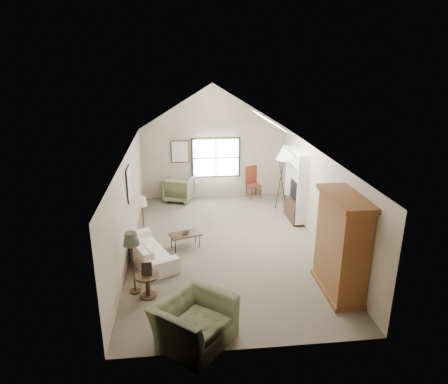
{
  "coord_description": "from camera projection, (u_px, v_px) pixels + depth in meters",
  "views": [
    {
      "loc": [
        -1.09,
        -9.63,
        4.89
      ],
      "look_at": [
        0.0,
        0.4,
        1.4
      ],
      "focal_mm": 32.0,
      "sensor_mm": 36.0,
      "label": 1
    }
  ],
  "objects": [
    {
      "name": "tv_panel",
      "position": [
        295.0,
        191.0,
        12.2
      ],
      "size": [
        0.05,
        0.9,
        0.55
      ],
      "primitive_type": "cube",
      "color": "black",
      "rests_on": "media_console"
    },
    {
      "name": "side_chair",
      "position": [
        254.0,
        182.0,
        14.19
      ],
      "size": [
        0.56,
        0.56,
        1.14
      ],
      "primitive_type": "cube",
      "rotation": [
        0.0,
        0.0,
        0.32
      ],
      "color": "maroon",
      "rests_on": "ground"
    },
    {
      "name": "skylight",
      "position": [
        270.0,
        120.0,
        10.69
      ],
      "size": [
        0.8,
        1.2,
        0.52
      ],
      "primitive_type": null,
      "color": "white",
      "rests_on": "room_shell"
    },
    {
      "name": "sofa",
      "position": [
        148.0,
        249.0,
        9.92
      ],
      "size": [
        1.6,
        2.2,
        0.6
      ],
      "primitive_type": "imported",
      "rotation": [
        0.0,
        0.0,
        2.01
      ],
      "color": "beige",
      "rests_on": "ground"
    },
    {
      "name": "media_console",
      "position": [
        294.0,
        210.0,
        12.4
      ],
      "size": [
        0.34,
        1.18,
        0.6
      ],
      "primitive_type": "cube",
      "color": "#382316",
      "rests_on": "ground"
    },
    {
      "name": "tan_lamp",
      "position": [
        143.0,
        218.0,
        10.92
      ],
      "size": [
        0.34,
        0.34,
        1.29
      ],
      "primitive_type": null,
      "rotation": [
        0.0,
        0.0,
        0.43
      ],
      "color": "tan",
      "rests_on": "ground"
    },
    {
      "name": "side_table",
      "position": [
        148.0,
        285.0,
        8.44
      ],
      "size": [
        0.68,
        0.68,
        0.52
      ],
      "primitive_type": "cylinder",
      "rotation": [
        0.0,
        0.0,
        0.43
      ],
      "color": "#3A2618",
      "rests_on": "ground"
    },
    {
      "name": "tv_alcove",
      "position": [
        296.0,
        184.0,
        12.13
      ],
      "size": [
        0.32,
        1.3,
        2.1
      ],
      "primitive_type": "cube",
      "color": "white",
      "rests_on": "ground"
    },
    {
      "name": "armchair_near",
      "position": [
        194.0,
        322.0,
        7.05
      ],
      "size": [
        1.7,
        1.71,
        0.84
      ],
      "primitive_type": "imported",
      "rotation": [
        0.0,
        0.0,
        0.86
      ],
      "color": "#636B4B",
      "rests_on": "ground"
    },
    {
      "name": "wall_art",
      "position": [
        155.0,
        167.0,
        11.83
      ],
      "size": [
        1.97,
        3.71,
        0.88
      ],
      "color": "black",
      "rests_on": "room_shell"
    },
    {
      "name": "armchair_far",
      "position": [
        179.0,
        189.0,
        13.97
      ],
      "size": [
        1.18,
        1.2,
        0.87
      ],
      "primitive_type": "imported",
      "rotation": [
        0.0,
        0.0,
        2.81
      ],
      "color": "#5D5D41",
      "rests_on": "ground"
    },
    {
      "name": "dark_lamp",
      "position": [
        133.0,
        262.0,
        8.45
      ],
      "size": [
        0.46,
        0.46,
        1.43
      ],
      "primitive_type": null,
      "rotation": [
        0.0,
        0.0,
        0.43
      ],
      "color": "#262A1E",
      "rests_on": "ground"
    },
    {
      "name": "window",
      "position": [
        216.0,
        158.0,
        14.02
      ],
      "size": [
        1.72,
        0.08,
        1.42
      ],
      "primitive_type": "cube",
      "color": "black",
      "rests_on": "room_shell"
    },
    {
      "name": "room_shell",
      "position": [
        226.0,
        127.0,
        9.71
      ],
      "size": [
        5.01,
        8.01,
        4.0
      ],
      "color": "brown",
      "rests_on": "ground"
    },
    {
      "name": "tripod_lamp",
      "position": [
        285.0,
        178.0,
        12.89
      ],
      "size": [
        0.77,
        0.77,
        2.2
      ],
      "primitive_type": null,
      "rotation": [
        0.0,
        0.0,
        -0.23
      ],
      "color": "silver",
      "rests_on": "ground"
    },
    {
      "name": "bowl",
      "position": [
        185.0,
        233.0,
        10.51
      ],
      "size": [
        0.25,
        0.25,
        0.05
      ],
      "primitive_type": "imported",
      "rotation": [
        0.0,
        0.0,
        0.33
      ],
      "color": "#322114",
      "rests_on": "coffee_table"
    },
    {
      "name": "coffee_table",
      "position": [
        186.0,
        241.0,
        10.58
      ],
      "size": [
        0.92,
        0.69,
        0.42
      ],
      "primitive_type": "cube",
      "rotation": [
        0.0,
        0.0,
        0.33
      ],
      "color": "#392717",
      "rests_on": "ground"
    },
    {
      "name": "armoire",
      "position": [
        342.0,
        245.0,
        8.37
      ],
      "size": [
        0.6,
        1.5,
        2.2
      ],
      "primitive_type": "cube",
      "color": "brown",
      "rests_on": "ground"
    }
  ]
}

